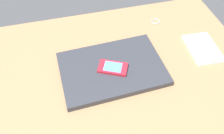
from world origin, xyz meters
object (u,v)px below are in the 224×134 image
laptop_closed (112,69)px  notepad (203,48)px  cell_phone_on_laptop (113,68)px  key_ring (155,21)px

laptop_closed → notepad: (-36.41, -1.78, -0.71)cm
cell_phone_on_laptop → key_ring: bearing=-137.5°
notepad → key_ring: 23.08cm
laptop_closed → notepad: laptop_closed is taller
cell_phone_on_laptop → key_ring: size_ratio=3.16×
key_ring → cell_phone_on_laptop: bearing=42.5°
cell_phone_on_laptop → notepad: (-36.36, -2.79, -2.34)cm
cell_phone_on_laptop → notepad: cell_phone_on_laptop is taller
notepad → key_ring: (11.53, -19.99, -0.22)cm
notepad → key_ring: size_ratio=4.50×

